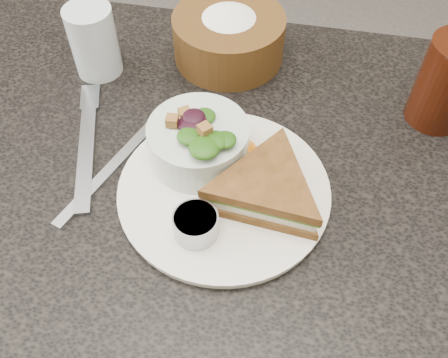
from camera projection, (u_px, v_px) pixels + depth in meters
name	position (u px, v px, depth m)	size (l,w,h in m)	color
dining_table	(226.00, 300.00, 0.94)	(1.00, 0.70, 0.75)	black
dinner_plate	(224.00, 191.00, 0.62)	(0.26, 0.26, 0.01)	silver
sandwich	(266.00, 189.00, 0.59)	(0.17, 0.17, 0.04)	brown
salad_bowl	(198.00, 137.00, 0.62)	(0.13, 0.13, 0.07)	silver
dressing_ramekin	(196.00, 225.00, 0.57)	(0.05, 0.05, 0.03)	#94979C
orange_wedge	(237.00, 147.00, 0.64)	(0.06, 0.06, 0.03)	orange
fork	(86.00, 150.00, 0.67)	(0.02, 0.21, 0.01)	#9599A1
knife	(114.00, 164.00, 0.65)	(0.01, 0.22, 0.00)	#ACB0B7
bread_basket	(229.00, 30.00, 0.76)	(0.17, 0.17, 0.10)	#513316
water_glass	(94.00, 41.00, 0.73)	(0.07, 0.07, 0.11)	silver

